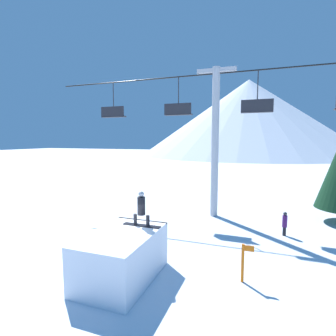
{
  "coord_description": "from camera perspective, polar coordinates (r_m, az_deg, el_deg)",
  "views": [
    {
      "loc": [
        5.24,
        -7.66,
        4.89
      ],
      "look_at": [
        0.73,
        4.67,
        3.46
      ],
      "focal_mm": 28.0,
      "sensor_mm": 36.0,
      "label": 1
    }
  ],
  "objects": [
    {
      "name": "chairlift",
      "position": [
        16.73,
        10.25,
        8.43
      ],
      "size": [
        22.81,
        0.46,
        9.29
      ],
      "color": "#B2B2B7",
      "rests_on": "ground_plane"
    },
    {
      "name": "trail_marker",
      "position": [
        9.85,
        16.05,
        -19.02
      ],
      "size": [
        0.41,
        0.1,
        1.34
      ],
      "color": "orange",
      "rests_on": "ground_plane"
    },
    {
      "name": "snow_ramp",
      "position": [
        9.77,
        -9.97,
        -18.41
      ],
      "size": [
        2.15,
        3.34,
        1.66
      ],
      "color": "white",
      "rests_on": "ground_plane"
    },
    {
      "name": "snowboarder",
      "position": [
        9.95,
        -5.82,
        -8.91
      ],
      "size": [
        1.49,
        0.29,
        1.32
      ],
      "color": "black",
      "rests_on": "snow_ramp"
    },
    {
      "name": "distant_skier",
      "position": [
        14.85,
        24.06,
        -10.84
      ],
      "size": [
        0.24,
        0.24,
        1.23
      ],
      "color": "black",
      "rests_on": "ground_plane"
    },
    {
      "name": "mountain_ridge",
      "position": [
        89.93,
        17.0,
        10.46
      ],
      "size": [
        68.11,
        68.11,
        23.9
      ],
      "color": "silver",
      "rests_on": "ground_plane"
    },
    {
      "name": "ground_plane",
      "position": [
        10.49,
        -13.59,
        -21.73
      ],
      "size": [
        220.0,
        220.0,
        0.0
      ],
      "primitive_type": "plane",
      "color": "white"
    }
  ]
}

